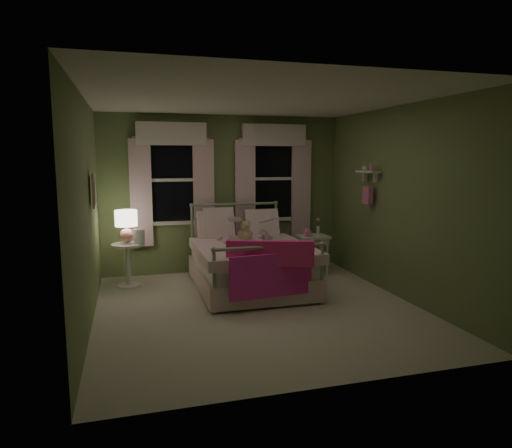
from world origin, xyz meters
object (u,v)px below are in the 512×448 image
object	(u,v)px
child_left	(225,221)
teddy_bear	(245,232)
nightstand_left	(128,259)
nightstand_right	(312,242)
bed	(249,263)
child_right	(260,223)
table_lamp	(126,223)

from	to	relation	value
child_left	teddy_bear	bearing A→B (deg)	160.63
teddy_bear	nightstand_left	bearing A→B (deg)	170.78
child_left	nightstand_right	world-z (taller)	child_left
child_left	teddy_bear	distance (m)	0.36
teddy_bear	nightstand_left	distance (m)	1.79
child_left	bed	bearing A→B (deg)	132.52
bed	teddy_bear	bearing A→B (deg)	88.85
child_right	nightstand_right	size ratio (longest dim) A/B	1.01
table_lamp	nightstand_right	bearing A→B (deg)	-1.51
nightstand_right	child_right	bearing A→B (deg)	-177.16
nightstand_left	table_lamp	size ratio (longest dim) A/B	1.34
table_lamp	child_right	bearing A→B (deg)	-3.47
teddy_bear	bed	bearing A→B (deg)	-91.15
table_lamp	child_left	bearing A→B (deg)	-4.81
teddy_bear	nightstand_left	xyz separation A→B (m)	(-1.72, 0.28, -0.37)
child_left	child_right	xyz separation A→B (m)	(0.56, 0.00, -0.06)
child_right	table_lamp	distance (m)	2.01
bed	child_left	size ratio (longest dim) A/B	2.65
child_right	bed	bearing A→B (deg)	49.20
child_left	nightstand_left	distance (m)	1.55
child_left	child_right	world-z (taller)	child_left
nightstand_right	child_left	bearing A→B (deg)	-178.24
teddy_bear	table_lamp	xyz separation A→B (m)	(-1.72, 0.28, 0.16)
bed	child_right	world-z (taller)	child_right
bed	child_right	size ratio (longest dim) A/B	3.15
child_right	nightstand_right	bearing A→B (deg)	175.46
child_left	teddy_bear	size ratio (longest dim) A/B	2.36
bed	table_lamp	distance (m)	1.90
nightstand_right	teddy_bear	bearing A→B (deg)	-170.27
child_right	nightstand_left	bearing A→B (deg)	-10.85
teddy_bear	table_lamp	distance (m)	1.76
child_right	teddy_bear	world-z (taller)	child_right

